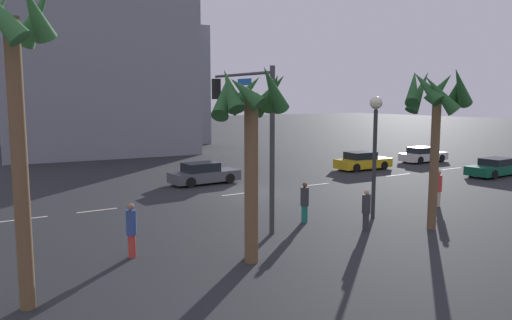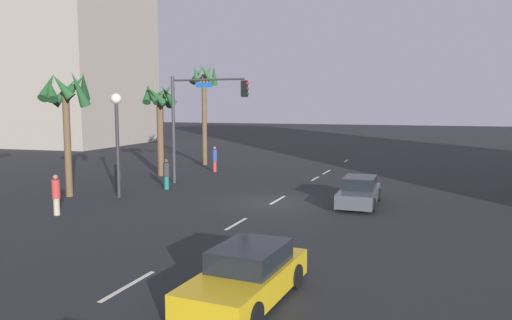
% 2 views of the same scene
% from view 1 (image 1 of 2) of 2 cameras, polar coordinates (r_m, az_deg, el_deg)
% --- Properties ---
extents(ground_plane, '(220.00, 220.00, 0.00)m').
position_cam_1_polar(ground_plane, '(28.66, -0.43, -3.74)').
color(ground_plane, '#232628').
extents(lane_stripe_0, '(2.22, 0.14, 0.01)m').
position_cam_1_polar(lane_stripe_0, '(40.92, 21.60, -0.94)').
color(lane_stripe_0, silver).
rests_on(lane_stripe_0, ground_plane).
extents(lane_stripe_1, '(2.39, 0.14, 0.01)m').
position_cam_1_polar(lane_stripe_1, '(36.38, 16.04, -1.67)').
color(lane_stripe_1, silver).
rests_on(lane_stripe_1, ground_plane).
extents(lane_stripe_2, '(2.15, 0.14, 0.01)m').
position_cam_1_polar(lane_stripe_2, '(31.31, 6.88, -2.84)').
color(lane_stripe_2, silver).
rests_on(lane_stripe_2, ground_plane).
extents(lane_stripe_3, '(2.35, 0.14, 0.01)m').
position_cam_1_polar(lane_stripe_3, '(28.26, -1.83, -3.89)').
color(lane_stripe_3, silver).
rests_on(lane_stripe_3, ground_plane).
extents(lane_stripe_4, '(1.92, 0.14, 0.01)m').
position_cam_1_polar(lane_stripe_4, '(25.30, -17.83, -5.55)').
color(lane_stripe_4, silver).
rests_on(lane_stripe_4, ground_plane).
extents(lane_stripe_5, '(2.48, 0.14, 0.01)m').
position_cam_1_polar(lane_stripe_5, '(24.72, -25.74, -6.22)').
color(lane_stripe_5, silver).
rests_on(lane_stripe_5, ground_plane).
extents(car_0, '(4.70, 2.05, 1.23)m').
position_cam_1_polar(car_0, '(38.41, 25.78, -0.79)').
color(car_0, '#0F5138').
rests_on(car_0, ground_plane).
extents(car_1, '(4.47, 2.04, 1.36)m').
position_cam_1_polar(car_1, '(38.44, 12.15, -0.15)').
color(car_1, gold).
rests_on(car_1, ground_plane).
extents(car_2, '(4.50, 1.93, 1.36)m').
position_cam_1_polar(car_2, '(31.58, -6.05, -1.61)').
color(car_2, '#474C51').
rests_on(car_2, ground_plane).
extents(car_3, '(4.30, 1.86, 1.29)m').
position_cam_1_polar(car_3, '(44.30, 18.67, 0.55)').
color(car_3, silver).
rests_on(car_3, ground_plane).
extents(traffic_signal, '(0.32, 5.19, 6.67)m').
position_cam_1_polar(traffic_signal, '(20.81, -0.63, 4.63)').
color(traffic_signal, '#38383D').
rests_on(traffic_signal, ground_plane).
extents(streetlamp, '(0.56, 0.56, 5.49)m').
position_cam_1_polar(streetlamp, '(22.67, 13.57, 3.11)').
color(streetlamp, '#2D2D33').
rests_on(streetlamp, ground_plane).
extents(pedestrian_0, '(0.37, 0.37, 1.89)m').
position_cam_1_polar(pedestrian_0, '(17.54, -14.16, -7.68)').
color(pedestrian_0, '#BF3833').
rests_on(pedestrian_0, ground_plane).
extents(pedestrian_1, '(0.45, 0.45, 1.78)m').
position_cam_1_polar(pedestrian_1, '(21.80, 5.62, -4.77)').
color(pedestrian_1, '#1E7266').
rests_on(pedestrian_1, ground_plane).
extents(pedestrian_2, '(0.50, 0.50, 1.82)m').
position_cam_1_polar(pedestrian_2, '(26.47, 20.24, -2.99)').
color(pedestrian_2, '#B2A58C').
rests_on(pedestrian_2, ground_plane).
extents(pedestrian_3, '(0.43, 0.43, 1.70)m').
position_cam_1_polar(pedestrian_3, '(20.92, 12.57, -5.52)').
color(pedestrian_3, '#333338').
rests_on(pedestrian_3, ground_plane).
extents(palm_tree_0, '(2.74, 2.68, 6.53)m').
position_cam_1_polar(palm_tree_0, '(15.99, -0.54, 5.24)').
color(palm_tree_0, brown).
rests_on(palm_tree_0, ground_plane).
extents(palm_tree_1, '(2.55, 2.69, 8.36)m').
position_cam_1_polar(palm_tree_1, '(13.65, -26.39, 9.98)').
color(palm_tree_1, brown).
rests_on(palm_tree_1, ground_plane).
extents(palm_tree_3, '(2.62, 2.86, 6.73)m').
position_cam_1_polar(palm_tree_3, '(21.36, 19.95, 6.33)').
color(palm_tree_3, brown).
rests_on(palm_tree_3, ground_plane).
extents(building_1, '(18.54, 18.63, 27.23)m').
position_cam_1_polar(building_1, '(54.37, -18.68, 15.48)').
color(building_1, gray).
rests_on(building_1, ground_plane).
extents(building_2, '(17.43, 15.23, 13.68)m').
position_cam_1_polar(building_2, '(62.62, -14.89, 8.25)').
color(building_2, gray).
rests_on(building_2, ground_plane).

